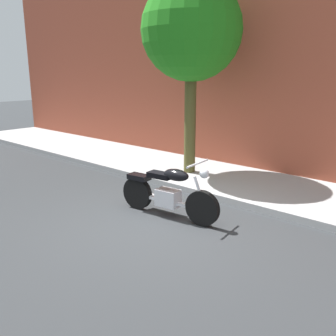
% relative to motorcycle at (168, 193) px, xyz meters
% --- Properties ---
extents(ground_plane, '(60.00, 60.00, 0.00)m').
position_rel_motorcycle_xyz_m(ground_plane, '(0.15, -0.47, -0.47)').
color(ground_plane, '#303335').
extents(sidewalk, '(24.10, 2.57, 0.14)m').
position_rel_motorcycle_xyz_m(sidewalk, '(0.15, 2.60, -0.40)').
color(sidewalk, '#A7A7A7').
rests_on(sidewalk, ground).
extents(motorcycle, '(2.13, 0.70, 1.15)m').
position_rel_motorcycle_xyz_m(motorcycle, '(0.00, 0.00, 0.00)').
color(motorcycle, black).
rests_on(motorcycle, ground).
extents(street_tree, '(2.43, 2.43, 4.86)m').
position_rel_motorcycle_xyz_m(street_tree, '(-1.39, 2.43, 3.14)').
color(street_tree, '#4D4924').
rests_on(street_tree, ground).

